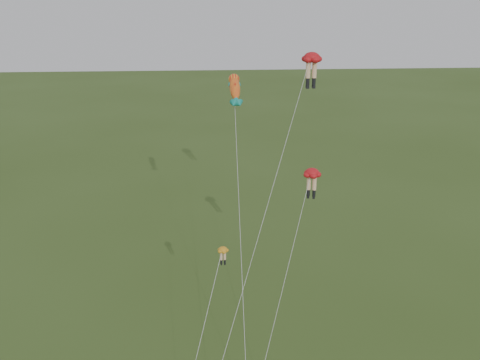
{
  "coord_description": "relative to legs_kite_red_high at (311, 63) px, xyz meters",
  "views": [
    {
      "loc": [
        -1.91,
        -30.46,
        25.84
      ],
      "look_at": [
        0.54,
        6.0,
        12.69
      ],
      "focal_mm": 40.0,
      "sensor_mm": 36.0,
      "label": 1
    }
  ],
  "objects": [
    {
      "name": "legs_kite_red_high",
      "position": [
        0.0,
        0.0,
        0.0
      ],
      "size": [
        9.71,
        15.71,
        21.05
      ],
      "rotation": [
        0.0,
        0.0,
        0.1
      ],
      "color": "red",
      "rests_on": "ground"
    },
    {
      "name": "fish_kite",
      "position": [
        -6.2,
        -1.87,
        -1.66
      ],
      "size": [
        0.97,
        14.64,
        19.8
      ],
      "rotation": [
        0.59,
        0.0,
        0.03
      ],
      "color": "orange",
      "rests_on": "ground"
    },
    {
      "name": "legs_kite_red_mid",
      "position": [
        -0.77,
        -5.92,
        -7.65
      ],
      "size": [
        5.47,
        8.31,
        13.28
      ],
      "rotation": [
        0.0,
        0.0,
        -0.26
      ],
      "color": "red",
      "rests_on": "ground"
    },
    {
      "name": "legs_kite_yellow",
      "position": [
        -7.77,
        -10.91,
        -11.81
      ],
      "size": [
        3.47,
        6.45,
        9.38
      ],
      "rotation": [
        0.0,
        0.0,
        0.01
      ],
      "color": "orange",
      "rests_on": "ground"
    }
  ]
}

